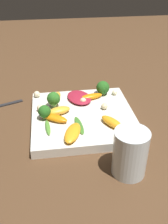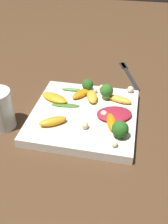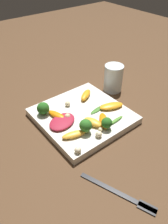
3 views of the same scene
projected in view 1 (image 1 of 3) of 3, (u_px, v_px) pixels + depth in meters
The scene contains 21 objects.
ground_plane at pixel (83, 121), 0.70m from camera, with size 2.40×2.40×0.00m, color #4C331E.
plate at pixel (83, 117), 0.69m from camera, with size 0.27×0.27×0.02m.
drinking_glass at pixel (130, 153), 0.52m from camera, with size 0.07×0.07×0.10m.
radicchio_leaf_0 at pixel (79, 97), 0.75m from camera, with size 0.10×0.09×0.01m.
orange_segment_0 at pixel (55, 118), 0.66m from camera, with size 0.06×0.07×0.02m.
orange_segment_1 at pixel (56, 98), 0.75m from camera, with size 0.07×0.04×0.01m.
orange_segment_2 at pixel (112, 122), 0.64m from camera, with size 0.07×0.06×0.02m.
orange_segment_3 at pixel (91, 97), 0.75m from camera, with size 0.04×0.07×0.02m.
orange_segment_4 at pixel (59, 111), 0.68m from camera, with size 0.04×0.06×0.02m.
orange_segment_5 at pixel (73, 133), 0.60m from camera, with size 0.09×0.06×0.02m.
broccoli_floret_0 at pixel (103, 88), 0.77m from camera, with size 0.04×0.04×0.04m.
broccoli_floret_1 at pixel (45, 112), 0.66m from camera, with size 0.03×0.03×0.04m.
broccoli_floret_2 at pixel (54, 99), 0.71m from camera, with size 0.04×0.04×0.04m.
arugula_sprig_0 at pixel (48, 127), 0.63m from camera, with size 0.06×0.02×0.01m.
arugula_sprig_1 at pixel (79, 125), 0.64m from camera, with size 0.08×0.02×0.00m.
macadamia_nut_0 at pixel (104, 106), 0.70m from camera, with size 0.02×0.02×0.02m.
macadamia_nut_1 at pixel (83, 101), 0.73m from camera, with size 0.02×0.02×0.02m.
macadamia_nut_2 at pixel (40, 108), 0.69m from camera, with size 0.02×0.02×0.02m.
macadamia_nut_3 at pixel (37, 94), 0.76m from camera, with size 0.02×0.02×0.02m.
macadamia_nut_4 at pixel (115, 93), 0.77m from camera, with size 0.01×0.01×0.01m.
macadamia_nut_5 at pixel (46, 112), 0.68m from camera, with size 0.01×0.01×0.01m.
Camera 1 is at (0.57, -0.08, 0.39)m, focal length 42.00 mm.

